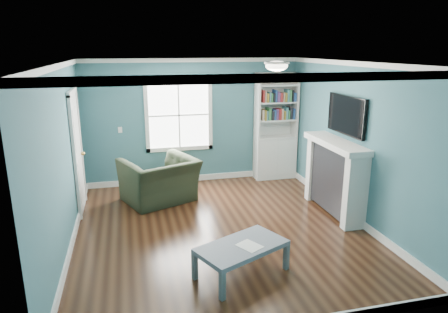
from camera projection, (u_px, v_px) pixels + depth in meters
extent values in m
plane|color=black|center=(221.00, 229.00, 6.39)|extent=(5.00, 5.00, 0.00)
plane|color=#346471|center=(193.00, 122.00, 8.39)|extent=(4.50, 0.00, 4.50)
plane|color=#346471|center=(282.00, 216.00, 3.70)|extent=(4.50, 0.00, 4.50)
plane|color=#346471|center=(63.00, 160.00, 5.53)|extent=(0.00, 5.00, 5.00)
plane|color=#346471|center=(353.00, 142.00, 6.56)|extent=(0.00, 5.00, 5.00)
plane|color=white|center=(220.00, 63.00, 5.70)|extent=(5.00, 5.00, 0.00)
cube|color=white|center=(195.00, 178.00, 8.70)|extent=(4.50, 0.03, 0.12)
cube|color=white|center=(73.00, 241.00, 5.86)|extent=(0.03, 5.00, 0.12)
cube|color=white|center=(346.00, 212.00, 6.88)|extent=(0.03, 5.00, 0.12)
cube|color=white|center=(192.00, 60.00, 8.03)|extent=(4.50, 0.04, 0.08)
cube|color=white|center=(286.00, 78.00, 3.39)|extent=(4.50, 0.04, 0.08)
cube|color=white|center=(54.00, 67.00, 5.20)|extent=(0.04, 5.00, 0.08)
cube|color=white|center=(359.00, 64.00, 6.22)|extent=(0.04, 5.00, 0.08)
cube|color=white|center=(179.00, 115.00, 8.27)|extent=(1.24, 0.01, 1.34)
cube|color=white|center=(147.00, 117.00, 8.11)|extent=(0.08, 0.06, 1.50)
cube|color=white|center=(210.00, 114.00, 8.41)|extent=(0.08, 0.06, 1.50)
cube|color=white|center=(180.00, 149.00, 8.45)|extent=(1.40, 0.06, 0.08)
cube|color=white|center=(178.00, 81.00, 8.07)|extent=(1.40, 0.06, 0.08)
cube|color=white|center=(179.00, 115.00, 8.26)|extent=(1.24, 0.03, 0.03)
cube|color=white|center=(179.00, 115.00, 8.26)|extent=(0.03, 0.03, 1.34)
cube|color=silver|center=(275.00, 158.00, 8.82)|extent=(0.90, 0.35, 0.90)
cube|color=silver|center=(257.00, 107.00, 8.42)|extent=(0.04, 0.35, 1.40)
cube|color=silver|center=(295.00, 105.00, 8.62)|extent=(0.04, 0.35, 1.40)
cube|color=silver|center=(274.00, 105.00, 8.67)|extent=(0.90, 0.02, 1.40)
cube|color=silver|center=(278.00, 74.00, 8.34)|extent=(0.90, 0.35, 0.04)
cube|color=silver|center=(275.00, 137.00, 8.70)|extent=(0.84, 0.33, 0.03)
cube|color=silver|center=(276.00, 120.00, 8.60)|extent=(0.84, 0.33, 0.03)
cube|color=silver|center=(277.00, 102.00, 8.50)|extent=(0.84, 0.33, 0.03)
cube|color=silver|center=(277.00, 85.00, 8.40)|extent=(0.84, 0.33, 0.03)
cube|color=tan|center=(276.00, 114.00, 8.55)|extent=(0.70, 0.25, 0.22)
cube|color=olive|center=(277.00, 96.00, 8.45)|extent=(0.70, 0.25, 0.22)
cylinder|color=beige|center=(278.00, 78.00, 8.32)|extent=(0.26, 0.06, 0.26)
cube|color=black|center=(335.00, 180.00, 6.89)|extent=(0.30, 1.20, 1.10)
cube|color=black|center=(333.00, 191.00, 6.94)|extent=(0.22, 0.65, 0.70)
cube|color=silver|center=(355.00, 193.00, 6.26)|extent=(0.36, 0.16, 1.20)
cube|color=silver|center=(317.00, 169.00, 7.52)|extent=(0.36, 0.16, 1.20)
cube|color=silver|center=(336.00, 143.00, 6.71)|extent=(0.44, 1.58, 0.10)
cube|color=black|center=(346.00, 115.00, 6.62)|extent=(0.06, 1.10, 0.65)
cube|color=silver|center=(77.00, 154.00, 6.92)|extent=(0.04, 0.80, 2.05)
cube|color=white|center=(75.00, 161.00, 6.50)|extent=(0.05, 0.08, 2.13)
cube|color=white|center=(81.00, 148.00, 7.34)|extent=(0.05, 0.08, 2.13)
cube|color=white|center=(72.00, 92.00, 6.64)|extent=(0.05, 0.98, 0.08)
sphere|color=#BF8C3F|center=(83.00, 153.00, 7.23)|extent=(0.07, 0.07, 0.07)
ellipsoid|color=white|center=(277.00, 66.00, 6.01)|extent=(0.34, 0.34, 0.15)
cylinder|color=white|center=(277.00, 63.00, 6.00)|extent=(0.38, 0.38, 0.03)
cube|color=white|center=(120.00, 130.00, 8.06)|extent=(0.08, 0.01, 0.12)
imported|color=black|center=(159.00, 173.00, 7.42)|extent=(1.48, 1.24, 1.10)
cube|color=#515B61|center=(222.00, 286.00, 4.55)|extent=(0.08, 0.08, 0.35)
cube|color=#515B61|center=(286.00, 257.00, 5.20)|extent=(0.08, 0.08, 0.35)
cube|color=#515B61|center=(195.00, 266.00, 4.97)|extent=(0.08, 0.08, 0.35)
cube|color=#515B61|center=(257.00, 241.00, 5.61)|extent=(0.08, 0.08, 0.35)
cube|color=slate|center=(242.00, 247.00, 5.03)|extent=(1.28, 1.03, 0.06)
cube|color=white|center=(249.00, 246.00, 4.99)|extent=(0.35, 0.37, 0.00)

